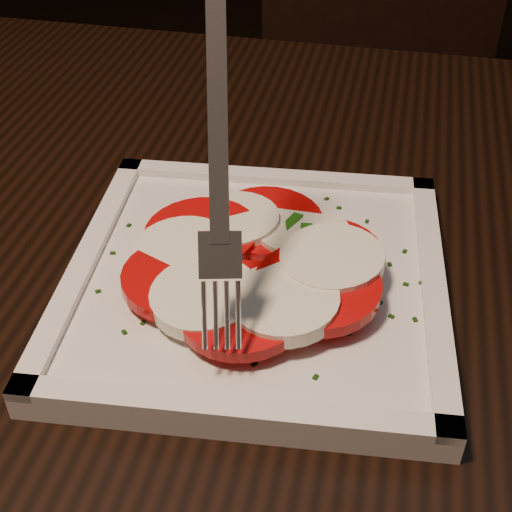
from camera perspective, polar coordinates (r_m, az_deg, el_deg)
The scene contains 5 objects.
table at distance 0.55m, azimuth 7.89°, elevation -10.32°, with size 1.23×0.84×0.75m.
chair at distance 1.25m, azimuth 10.71°, elevation 13.25°, with size 0.52×0.52×0.93m.
plate at distance 0.46m, azimuth 0.00°, elevation -2.16°, with size 0.24×0.24×0.01m, color white.
caprese_salad at distance 0.45m, azimuth 0.01°, elevation -0.39°, with size 0.21×0.18×0.03m.
fork at distance 0.38m, azimuth -2.99°, elevation 9.34°, with size 0.04×0.11×0.17m, color white, non-canonical shape.
Camera 1 is at (-0.28, -0.54, 1.06)m, focal length 50.00 mm.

